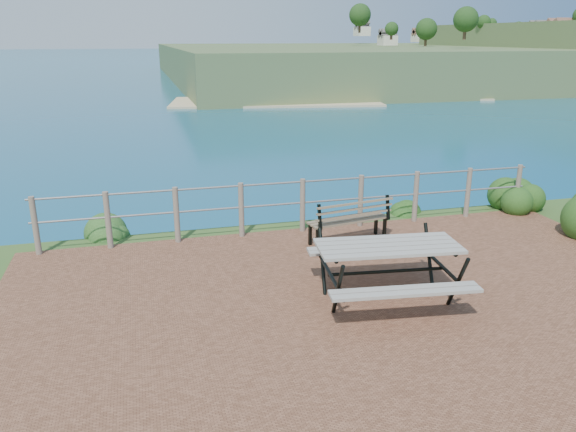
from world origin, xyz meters
name	(u,v)px	position (x,y,z in m)	size (l,w,h in m)	color
ground	(373,312)	(0.00, 0.00, 0.00)	(10.00, 7.00, 0.12)	brown
ocean	(141,47)	(0.00, 200.00, 0.00)	(1200.00, 1200.00, 0.00)	#157282
safety_railing	(303,202)	(0.00, 3.35, 0.57)	(9.40, 0.10, 1.00)	#6B5B4C
distant_bay	(563,49)	(173.07, 202.61, -1.52)	(290.00, 232.36, 24.00)	#456432
picnic_table	(387,266)	(0.31, 0.29, 0.52)	(1.99, 1.66, 0.81)	gray
park_bench	(348,213)	(0.61, 2.58, 0.55)	(1.51, 0.62, 0.83)	brown
shrub_right_edge	(516,209)	(4.78, 3.56, 0.00)	(0.97, 0.97, 1.39)	#1B4013
shrub_lip_west	(117,235)	(-3.37, 4.06, 0.00)	(0.86, 0.86, 0.64)	#224A1B
shrub_lip_east	(404,213)	(2.38, 3.95, 0.00)	(0.66, 0.66, 0.36)	#1B4013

